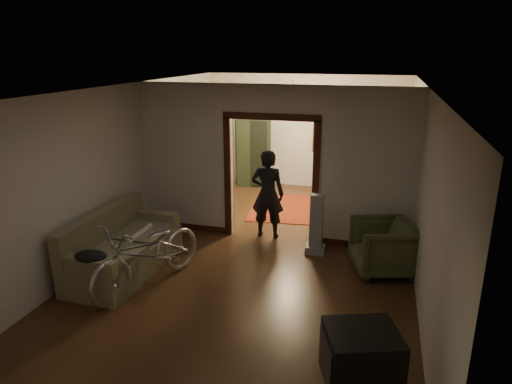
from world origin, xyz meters
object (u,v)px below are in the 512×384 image
at_px(person, 268,194).
at_px(desk, 344,181).
at_px(bicycle, 148,253).
at_px(sofa, 124,243).
at_px(armchair, 383,247).
at_px(locker, 254,152).

height_order(person, desk, person).
distance_m(bicycle, desk, 5.75).
xyz_separation_m(sofa, bicycle, (0.60, -0.34, 0.05)).
distance_m(armchair, person, 2.30).
height_order(sofa, locker, locker).
bearing_deg(locker, armchair, -66.47).
height_order(armchair, desk, armchair).
bearing_deg(person, locker, -71.92).
xyz_separation_m(sofa, armchair, (3.89, 1.08, -0.07)).
distance_m(locker, desk, 2.42).
height_order(bicycle, desk, bicycle).
bearing_deg(desk, sofa, -112.39).
bearing_deg(bicycle, sofa, 169.73).
relative_size(sofa, desk, 2.19).
relative_size(sofa, bicycle, 1.03).
bearing_deg(locker, person, -84.78).
distance_m(sofa, person, 2.69).
bearing_deg(locker, desk, -22.50).
bearing_deg(bicycle, person, 81.48).
bearing_deg(desk, person, -102.82).
relative_size(bicycle, armchair, 2.24).
relative_size(armchair, person, 0.55).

